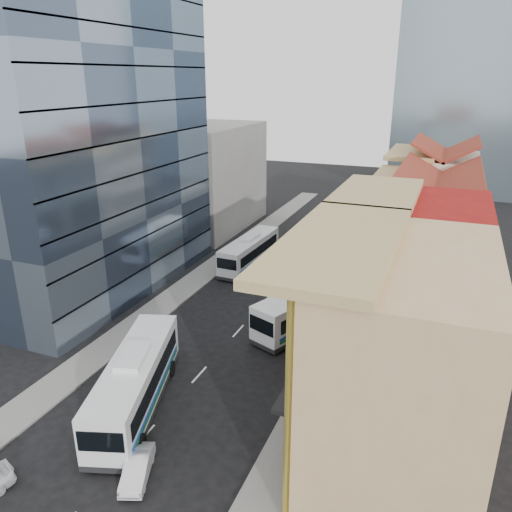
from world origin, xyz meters
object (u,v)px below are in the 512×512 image
at_px(shophouse_tan, 404,362).
at_px(bus_right, 309,305).
at_px(sedan_right, 137,468).
at_px(bus_left_far, 249,251).
at_px(bus_left_near, 136,380).
at_px(office_tower, 85,135).

xyz_separation_m(shophouse_tan, bus_right, (-8.81, 13.11, -4.09)).
height_order(shophouse_tan, sedan_right, shophouse_tan).
relative_size(bus_right, sedan_right, 3.33).
relative_size(bus_left_far, bus_right, 0.93).
xyz_separation_m(bus_left_near, sedan_right, (3.50, -5.14, -1.38)).
distance_m(shophouse_tan, sedan_right, 15.24).
bearing_deg(shophouse_tan, sedan_right, -151.32).
bearing_deg(shophouse_tan, office_tower, 155.70).
xyz_separation_m(bus_left_near, bus_left_far, (-2.93, 26.21, -0.19)).
bearing_deg(bus_right, sedan_right, -78.66).
bearing_deg(bus_left_far, bus_right, -45.64).
bearing_deg(bus_left_near, bus_left_far, 78.55).
bearing_deg(bus_left_far, shophouse_tan, -49.57).
distance_m(bus_left_near, bus_left_far, 26.37).
relative_size(office_tower, bus_left_far, 2.70).
bearing_deg(bus_left_near, bus_right, 46.25).
height_order(bus_left_far, bus_right, bus_right).
height_order(shophouse_tan, bus_left_near, shophouse_tan).
bearing_deg(shophouse_tan, bus_left_far, 127.69).
distance_m(shophouse_tan, office_tower, 35.19).
bearing_deg(bus_right, shophouse_tan, -34.27).
bearing_deg(bus_left_far, bus_left_near, -80.87).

